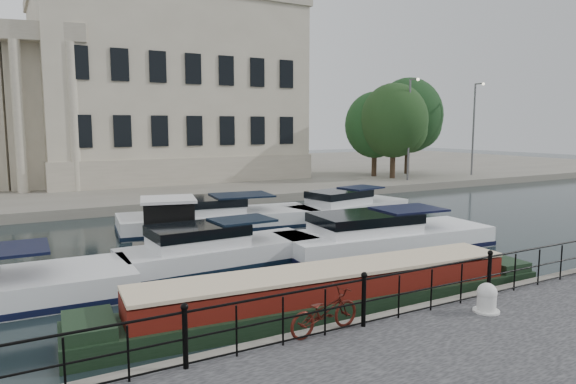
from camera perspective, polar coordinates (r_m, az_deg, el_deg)
The scene contains 11 objects.
ground_plane at distance 13.61m, azimuth 2.35°, elevation -13.73°, with size 160.00×160.00×0.00m, color black.
far_bank at distance 50.46m, azimuth -21.58°, elevation 1.56°, with size 120.00×42.00×0.55m, color #6B665B.
railing at distance 11.46m, azimuth 8.42°, elevation -11.52°, with size 24.14×0.14×1.22m.
civic_building at distance 45.91m, azimuth -22.48°, elevation 9.46°, with size 53.55×31.84×16.85m.
lamp_posts at distance 45.39m, azimuth 16.88°, elevation 6.90°, with size 8.24×1.55×8.07m.
bicycle at distance 11.09m, azimuth 4.05°, elevation -13.12°, with size 0.62×1.77×0.93m, color #3F110B.
mooring_bollard at distance 13.14m, azimuth 21.22°, elevation -10.95°, with size 0.62×0.62×0.69m.
narrowboat at distance 13.92m, azimuth 4.84°, elevation -11.66°, with size 13.35×2.79×1.49m.
harbour_hut at distance 20.72m, azimuth -13.11°, elevation -3.81°, with size 3.30×2.96×2.17m.
cabin_cruisers at distance 20.69m, azimuth -6.07°, elevation -5.34°, with size 26.52×11.21×1.99m.
trees at distance 46.16m, azimuth 12.09°, elevation 7.63°, with size 9.82×8.38×8.72m.
Camera 1 is at (-6.69, -10.80, 4.89)m, focal length 32.00 mm.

